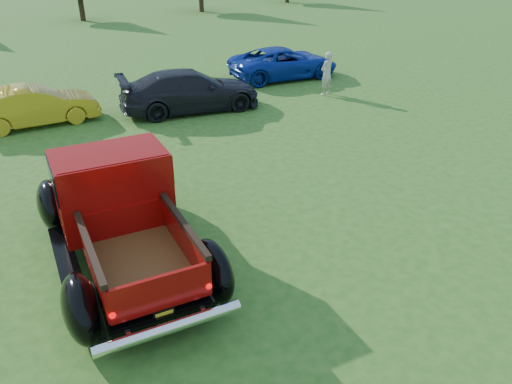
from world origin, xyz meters
TOP-DOWN VIEW (x-y plane):
  - ground at (0.00, 0.00)m, footprint 120.00×120.00m
  - pickup_truck at (-1.81, 1.34)m, footprint 3.07×5.60m
  - show_car_yellow at (-1.50, 9.51)m, footprint 3.78×1.53m
  - show_car_grey at (3.17, 8.15)m, footprint 4.96×2.79m
  - show_car_blue at (8.34, 9.85)m, footprint 4.77×2.74m
  - spectator at (8.20, 7.03)m, footprint 0.63×0.47m

SIDE VIEW (x-z plane):
  - ground at x=0.00m, z-range 0.00..0.00m
  - show_car_yellow at x=-1.50m, z-range 0.00..1.22m
  - show_car_blue at x=8.34m, z-range 0.00..1.25m
  - show_car_grey at x=3.17m, z-range 0.00..1.36m
  - spectator at x=8.20m, z-range 0.00..1.57m
  - pickup_truck at x=-1.81m, z-range -0.05..1.95m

